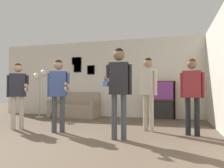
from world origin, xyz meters
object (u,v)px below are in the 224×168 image
(floor_lamp, at_px, (40,80))
(bottle_on_floor, at_px, (52,116))
(bookshelf, at_px, (163,100))
(person_spectator_near_bookshelf, at_px, (148,86))
(couch, at_px, (75,109))
(person_spectator_far_right, at_px, (192,88))
(person_watcher_holding_cup, at_px, (119,83))
(person_player_foreground_left, at_px, (18,89))
(person_player_foreground_center, at_px, (58,88))

(floor_lamp, height_order, bottle_on_floor, floor_lamp)
(bookshelf, height_order, floor_lamp, floor_lamp)
(person_spectator_near_bookshelf, bearing_deg, bottle_on_floor, 159.81)
(floor_lamp, bearing_deg, couch, 27.68)
(person_spectator_far_right, bearing_deg, floor_lamp, 161.19)
(couch, distance_m, person_watcher_holding_cup, 3.87)
(couch, height_order, person_player_foreground_left, person_player_foreground_left)
(couch, height_order, person_player_foreground_center, person_player_foreground_center)
(person_watcher_holding_cup, height_order, bottle_on_floor, person_watcher_holding_cup)
(bookshelf, bearing_deg, person_spectator_near_bookshelf, -95.78)
(floor_lamp, bearing_deg, person_player_foreground_left, -69.00)
(person_watcher_holding_cup, height_order, person_spectator_near_bookshelf, person_watcher_holding_cup)
(person_player_foreground_center, bearing_deg, person_player_foreground_left, 176.79)
(person_player_foreground_center, distance_m, person_spectator_near_bookshelf, 2.05)
(person_player_foreground_center, height_order, bottle_on_floor, person_player_foreground_center)
(bottle_on_floor, bearing_deg, person_watcher_holding_cup, -38.42)
(person_spectator_far_right, height_order, bottle_on_floor, person_spectator_far_right)
(floor_lamp, xyz_separation_m, person_spectator_near_bookshelf, (3.83, -1.38, -0.23))
(floor_lamp, bearing_deg, bottle_on_floor, -17.34)
(bookshelf, xyz_separation_m, person_player_foreground_left, (-3.27, -2.77, 0.36))
(couch, bearing_deg, person_player_foreground_center, -71.66)
(person_spectator_far_right, bearing_deg, person_player_foreground_center, -170.70)
(floor_lamp, xyz_separation_m, bottle_on_floor, (0.57, -0.18, -1.18))
(person_player_foreground_left, distance_m, person_spectator_far_right, 4.01)
(person_player_foreground_center, xyz_separation_m, person_spectator_near_bookshelf, (1.92, 0.72, 0.05))
(person_player_foreground_left, relative_size, person_spectator_near_bookshelf, 0.94)
(person_player_foreground_center, relative_size, person_spectator_far_right, 1.01)
(person_spectator_near_bookshelf, relative_size, bottle_on_floor, 7.31)
(bookshelf, height_order, bottle_on_floor, bookshelf)
(floor_lamp, bearing_deg, bookshelf, 10.41)
(bookshelf, bearing_deg, person_player_foreground_center, -126.92)
(person_player_foreground_left, bearing_deg, person_player_foreground_center, -3.21)
(person_player_foreground_center, height_order, person_watcher_holding_cup, person_watcher_holding_cup)
(person_spectator_far_right, bearing_deg, person_watcher_holding_cup, -150.22)
(floor_lamp, relative_size, person_player_foreground_center, 0.99)
(couch, xyz_separation_m, person_spectator_near_bookshelf, (2.79, -1.92, 0.76))
(person_player_foreground_center, distance_m, person_watcher_holding_cup, 1.52)
(floor_lamp, distance_m, person_player_foreground_left, 2.20)
(bookshelf, distance_m, person_player_foreground_center, 3.57)
(person_player_foreground_left, bearing_deg, floor_lamp, 111.00)
(person_spectator_near_bookshelf, bearing_deg, floor_lamp, 160.23)
(bottle_on_floor, bearing_deg, couch, 57.35)
(couch, distance_m, floor_lamp, 1.53)
(couch, relative_size, person_player_foreground_center, 1.05)
(person_spectator_near_bookshelf, relative_size, person_spectator_far_right, 1.06)
(person_player_foreground_center, xyz_separation_m, person_watcher_holding_cup, (1.48, -0.32, 0.10))
(bookshelf, height_order, person_spectator_far_right, person_spectator_far_right)
(couch, relative_size, floor_lamp, 1.06)
(person_watcher_holding_cup, bearing_deg, person_spectator_far_right, 29.78)
(bookshelf, distance_m, floor_lamp, 4.17)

